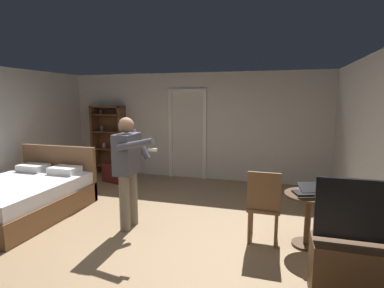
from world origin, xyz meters
TOP-DOWN VIEW (x-y plane):
  - ground_plane at (0.00, 0.00)m, footprint 7.33×7.33m
  - wall_back at (0.00, 3.39)m, footprint 6.43×0.12m
  - doorway_frame at (-0.12, 3.31)m, footprint 0.93×0.08m
  - bed at (-2.08, 0.34)m, footprint 1.60×2.00m
  - bookshelf at (-2.16, 3.16)m, footprint 0.84×0.32m
  - tv_flatscreen at (2.80, -0.52)m, footprint 1.00×0.40m
  - side_table at (2.36, 0.50)m, footprint 0.62×0.62m
  - laptop at (2.35, 0.46)m, footprint 0.41×0.41m
  - bottle_on_table at (2.50, 0.42)m, footprint 0.06×0.06m
  - wooden_chair at (1.80, 0.41)m, footprint 0.43×0.43m
  - person_blue_shirt at (-0.13, 0.37)m, footprint 0.71×0.58m
  - suitcase_dark at (-1.59, 2.46)m, footprint 0.66×0.44m

SIDE VIEW (x-z plane):
  - ground_plane at x=0.00m, z-range 0.00..0.00m
  - suitcase_dark at x=-1.59m, z-range 0.00..0.44m
  - bed at x=-2.08m, z-range -0.21..0.81m
  - tv_flatscreen at x=2.80m, z-range -0.24..0.96m
  - side_table at x=2.36m, z-range 0.12..0.82m
  - wooden_chair at x=1.80m, z-range 0.05..1.04m
  - laptop at x=2.35m, z-range 0.67..0.84m
  - bottle_on_table at x=2.50m, z-range 0.68..0.95m
  - bookshelf at x=-2.16m, z-range 0.06..1.79m
  - person_blue_shirt at x=-0.13m, z-range 0.13..1.78m
  - doorway_frame at x=-0.12m, z-range 0.16..2.29m
  - wall_back at x=0.00m, z-range 0.00..2.50m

